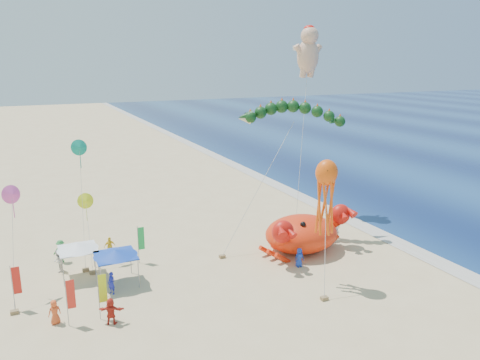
% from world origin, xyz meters
% --- Properties ---
extents(ground, '(320.00, 320.00, 0.00)m').
position_xyz_m(ground, '(0.00, 0.00, 0.00)').
color(ground, '#D1B784').
rests_on(ground, ground).
extents(foam_strip, '(320.00, 320.00, 0.00)m').
position_xyz_m(foam_strip, '(12.00, 0.00, 0.01)').
color(foam_strip, silver).
rests_on(foam_strip, ground).
extents(crab_inflatable, '(8.81, 6.72, 3.86)m').
position_xyz_m(crab_inflatable, '(3.06, 0.10, 1.70)').
color(crab_inflatable, red).
rests_on(crab_inflatable, ground).
extents(dragon_kite, '(13.37, 5.01, 12.28)m').
position_xyz_m(dragon_kite, '(4.38, 4.36, 11.18)').
color(dragon_kite, '#0E3412').
rests_on(dragon_kite, ground).
extents(cherub_kite, '(5.17, 5.75, 19.64)m').
position_xyz_m(cherub_kite, '(9.69, 10.37, 17.16)').
color(cherub_kite, '#E3AA8A').
rests_on(cherub_kite, ground).
extents(octopus_kite, '(2.42, 3.21, 9.38)m').
position_xyz_m(octopus_kite, '(1.19, -5.61, 7.07)').
color(octopus_kite, '#F5540C').
rests_on(octopus_kite, ground).
extents(canopy_blue, '(3.18, 3.18, 2.71)m').
position_xyz_m(canopy_blue, '(-12.69, 0.66, 2.44)').
color(canopy_blue, gray).
rests_on(canopy_blue, ground).
extents(canopy_white, '(3.03, 3.03, 2.71)m').
position_xyz_m(canopy_white, '(-15.06, 3.10, 2.44)').
color(canopy_white, gray).
rests_on(canopy_white, ground).
extents(feather_flags, '(9.76, 7.57, 3.20)m').
position_xyz_m(feather_flags, '(-15.05, -1.13, 2.01)').
color(feather_flags, gray).
rests_on(feather_flags, ground).
extents(beachgoers, '(25.70, 12.38, 1.88)m').
position_xyz_m(beachgoers, '(-12.40, 1.35, 0.87)').
color(beachgoers, white).
rests_on(beachgoers, ground).
extents(small_kites, '(6.61, 7.90, 10.02)m').
position_xyz_m(small_kites, '(-15.55, 5.00, 6.44)').
color(small_kites, '#0D9373').
rests_on(small_kites, ground).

